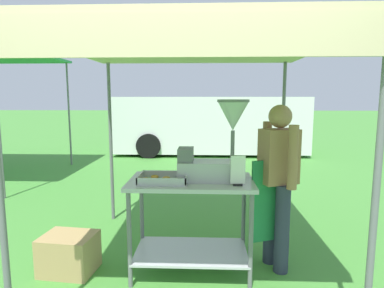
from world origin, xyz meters
The scene contains 9 objects.
ground_plane centered at (0.00, 6.00, 0.00)m, with size 70.00×70.00×0.00m, color #478E38.
stall_canopy centered at (0.11, 0.92, 2.09)m, with size 2.49×2.63×2.17m.
donut_cart centered at (0.11, 0.83, 0.65)m, with size 1.16×0.67×0.91m.
donut_tray centered at (-0.15, 0.73, 0.93)m, with size 0.44×0.32×0.07m.
donut_fryer centered at (0.35, 0.83, 1.22)m, with size 0.64×0.29×0.74m.
menu_sign centered at (0.53, 0.64, 1.03)m, with size 0.13×0.05×0.26m.
vendor centered at (0.94, 0.95, 0.90)m, with size 0.46×0.53×1.61m.
supply_crate centered at (-1.07, 0.78, 0.18)m, with size 0.53×0.44×0.37m.
van_white centered at (0.36, 7.83, 0.88)m, with size 5.57×2.13×1.69m.
Camera 1 is at (0.24, -2.19, 1.68)m, focal length 31.01 mm.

